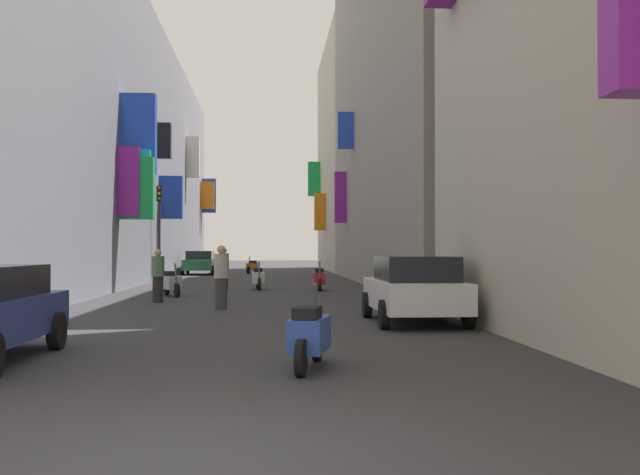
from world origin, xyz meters
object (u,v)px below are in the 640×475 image
parked_car_white (414,288)px  pedestrian_near_left (224,269)px  scooter_silver (172,283)px  scooter_white (258,278)px  scooter_blue (309,335)px  traffic_light_near_corner (159,217)px  parked_car_green (200,262)px  pedestrian_crossing (221,277)px  scooter_orange (252,266)px  pedestrian_near_right (158,276)px  scooter_red (320,278)px

parked_car_white → pedestrian_near_left: size_ratio=2.37×
scooter_silver → pedestrian_near_left: bearing=62.6°
scooter_white → scooter_silver: (-2.90, -4.08, -0.00)m
scooter_blue → scooter_white: bearing=92.8°
scooter_blue → traffic_light_near_corner: 27.28m
parked_car_green → scooter_blue: size_ratio=2.38×
scooter_white → parked_car_white: bearing=-75.3°
scooter_blue → pedestrian_crossing: size_ratio=1.04×
pedestrian_crossing → pedestrian_near_left: 8.73m
scooter_orange → scooter_blue: 39.14m
pedestrian_crossing → pedestrian_near_right: bearing=127.2°
parked_car_white → pedestrian_near_left: bearing=111.2°
parked_car_green → scooter_red: (6.37, -18.60, -0.32)m
parked_car_green → scooter_blue: bearing=-82.5°
scooter_orange → scooter_red: same height
parked_car_green → pedestrian_crossing: bearing=-83.5°
parked_car_white → scooter_red: 12.97m
scooter_white → pedestrian_near_left: pedestrian_near_left is taller
parked_car_white → pedestrian_near_right: 9.34m
parked_car_white → scooter_silver: 11.59m
scooter_blue → parked_car_white: bearing=66.5°
parked_car_green → parked_car_white: (7.57, -31.52, -0.02)m
pedestrian_crossing → pedestrian_near_left: bearing=93.0°
parked_car_white → pedestrian_near_right: bearing=134.3°
pedestrian_crossing → pedestrian_near_right: (-2.08, 2.74, -0.06)m
scooter_red → scooter_blue: bearing=-94.3°
scooter_silver → parked_car_white: bearing=-55.9°
pedestrian_near_left → traffic_light_near_corner: traffic_light_near_corner is taller
scooter_red → pedestrian_crossing: 9.55m
scooter_white → pedestrian_near_right: 7.59m
parked_car_green → scooter_orange: size_ratio=2.30×
scooter_white → parked_car_green: bearing=102.5°
pedestrian_near_right → parked_car_white: bearing=-45.7°
parked_car_green → pedestrian_near_right: size_ratio=2.63×
scooter_silver → traffic_light_near_corner: traffic_light_near_corner is taller
scooter_red → pedestrian_near_left: bearing=-176.1°
pedestrian_near_right → parked_car_green: bearing=92.4°
scooter_blue → scooter_white: same height
scooter_red → parked_car_white: bearing=-84.7°
parked_car_white → scooter_white: parked_car_white is taller
scooter_red → scooter_silver: 6.25m
parked_car_white → scooter_white: size_ratio=2.13×
parked_car_white → scooter_silver: (-6.50, 9.59, -0.30)m
pedestrian_crossing → parked_car_green: bearing=96.5°
scooter_white → pedestrian_crossing: (-0.85, -9.73, 0.39)m
pedestrian_near_right → traffic_light_near_corner: bearing=98.2°
parked_car_green → scooter_silver: parked_car_green is taller
scooter_orange → pedestrian_near_left: 20.42m
parked_car_white → scooter_orange: bearing=97.4°
parked_car_white → scooter_orange: size_ratio=2.14×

